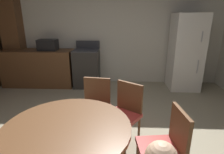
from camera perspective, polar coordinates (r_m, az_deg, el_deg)
The scene contains 11 objects.
ground_plane at distance 2.59m, azimuth -4.00°, elevation -22.57°, with size 14.00×14.00×0.00m, color gray.
wall_back at distance 4.83m, azimuth -0.51°, elevation 14.24°, with size 5.87×0.12×2.70m, color beige.
kitchen_counter at distance 5.01m, azimuth -21.51°, elevation 2.65°, with size 1.72×0.60×0.90m, color brown.
pantry_column at distance 5.35m, azimuth -27.86°, elevation 9.33°, with size 0.44×0.36×2.10m, color brown.
oven_range at distance 4.65m, azimuth -7.74°, elevation 2.86°, with size 0.60×0.60×1.10m.
refrigerator at distance 4.69m, azimuth 21.79°, elevation 7.04°, with size 0.68×0.68×1.76m.
microwave at distance 4.79m, azimuth -19.18°, elevation 9.36°, with size 0.44×0.32×0.26m, color black.
dining_table at distance 1.84m, azimuth -13.37°, elevation -18.76°, with size 1.15×1.15×0.76m.
chair_northeast at distance 2.47m, azimuth 3.91°, elevation -10.53°, with size 0.56×0.56×0.87m.
chair_north at distance 2.63m, azimuth -5.14°, elevation -8.65°, with size 0.45×0.45×0.87m.
chair_east at distance 1.98m, azimuth 16.43°, elevation -19.54°, with size 0.44×0.44×0.87m.
Camera 1 is at (0.25, -1.94, 1.69)m, focal length 29.62 mm.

